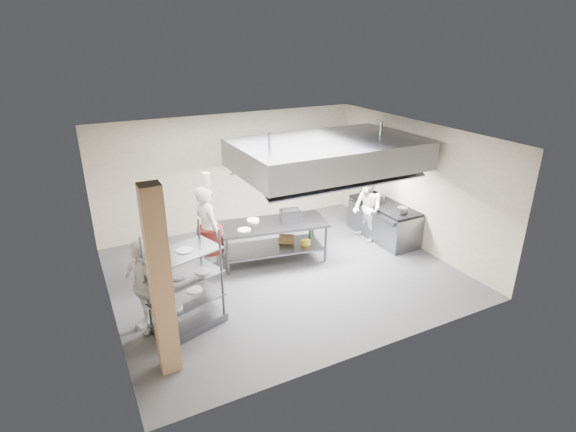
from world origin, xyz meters
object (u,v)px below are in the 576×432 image
griddle (291,215)px  cooking_range (383,222)px  stockpot (379,198)px  pass_rack (185,282)px  chef_plating (143,286)px  chef_line (367,209)px  chef_head (208,230)px  island (273,241)px

griddle → cooking_range: bearing=8.7°
griddle → stockpot: size_ratio=1.67×
pass_rack → chef_plating: pass_rack is taller
cooking_range → chef_line: (-0.48, 0.07, 0.42)m
chef_head → chef_line: size_ratio=1.18×
cooking_range → island: bearing=177.1°
griddle → stockpot: (2.54, 0.06, -0.03)m
cooking_range → chef_plating: 6.21m
chef_plating → stockpot: size_ratio=6.23×
pass_rack → stockpot: size_ratio=6.62×
island → griddle: (0.44, -0.02, 0.57)m
chef_plating → stockpot: 6.21m
chef_line → chef_plating: size_ratio=0.98×
stockpot → pass_rack: bearing=-162.8°
island → stockpot: (2.98, 0.04, 0.54)m
pass_rack → chef_plating: bearing=138.4°
chef_head → chef_line: chef_head is taller
chef_line → cooking_range: bearing=87.0°
island → cooking_range: island is taller
stockpot → chef_head: bearing=179.3°
chef_plating → chef_line: bearing=78.8°
island → chef_plating: bearing=-146.3°
cooking_range → chef_plating: size_ratio=1.17×
island → chef_plating: 3.38m
island → chef_line: chef_line is taller
stockpot → cooking_range: bearing=-81.4°
island → pass_rack: 2.96m
cooking_range → chef_plating: (-6.08, -1.20, 0.43)m
cooking_range → griddle: griddle is taller
chef_head → cooking_range: bearing=-107.6°
island → griddle: 0.72m
island → chef_line: (2.53, -0.09, 0.38)m
chef_line → griddle: (-2.09, 0.07, 0.19)m
pass_rack → cooking_range: size_ratio=0.91×
cooking_range → chef_head: chef_head is taller
chef_line → chef_plating: bearing=-72.4°
griddle → island: bearing=-170.8°
chef_head → chef_plating: (-1.60, -1.45, -0.14)m
pass_rack → chef_plating: 0.71m
island → chef_head: 1.57m
griddle → pass_rack: bearing=-138.9°
chef_plating → griddle: 3.76m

